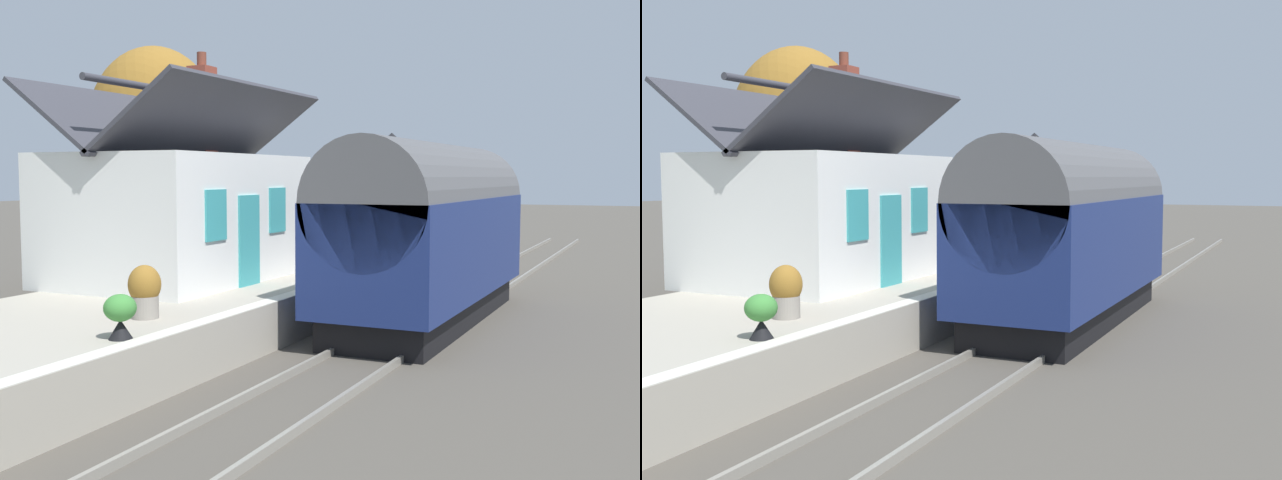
{
  "view_description": "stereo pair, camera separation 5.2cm",
  "coord_description": "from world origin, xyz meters",
  "views": [
    {
      "loc": [
        -17.09,
        -6.17,
        3.52
      ],
      "look_at": [
        -0.51,
        1.5,
        1.99
      ],
      "focal_mm": 42.81,
      "sensor_mm": 36.0,
      "label": 1
    },
    {
      "loc": [
        -17.07,
        -6.22,
        3.52
      ],
      "look_at": [
        -0.51,
        1.5,
        1.99
      ],
      "focal_mm": 42.81,
      "sensor_mm": 36.0,
      "label": 2
    }
  ],
  "objects": [
    {
      "name": "planter_bench_left",
      "position": [
        -6.19,
        2.32,
        1.48
      ],
      "size": [
        0.59,
        0.59,
        0.96
      ],
      "color": "gray",
      "rests_on": "platform"
    },
    {
      "name": "lamp_post_platform",
      "position": [
        6.04,
        2.01,
        3.7
      ],
      "size": [
        0.32,
        0.5,
        3.91
      ],
      "color": "black",
      "rests_on": "platform"
    },
    {
      "name": "platform",
      "position": [
        0.0,
        3.71,
        0.49
      ],
      "size": [
        32.0,
        5.42,
        0.99
      ],
      "primitive_type": "cube",
      "color": "#A39B8C",
      "rests_on": "ground"
    },
    {
      "name": "tree_far_right",
      "position": [
        2.57,
        8.6,
        5.02
      ],
      "size": [
        4.07,
        4.08,
        7.54
      ],
      "color": "#4C3828",
      "rests_on": "ground"
    },
    {
      "name": "ground_plane",
      "position": [
        0.0,
        0.0,
        0.0
      ],
      "size": [
        160.0,
        160.0,
        0.0
      ],
      "primitive_type": "plane",
      "color": "#4C473F"
    },
    {
      "name": "planter_by_door",
      "position": [
        3.44,
        2.39,
        1.47
      ],
      "size": [
        0.64,
        0.64,
        0.92
      ],
      "color": "teal",
      "rests_on": "platform"
    },
    {
      "name": "train",
      "position": [
        0.56,
        -0.9,
        2.22
      ],
      "size": [
        9.11,
        2.73,
        4.32
      ],
      "color": "black",
      "rests_on": "ground"
    },
    {
      "name": "planter_bench_right",
      "position": [
        -7.78,
        1.56,
        1.38
      ],
      "size": [
        0.51,
        0.51,
        0.71
      ],
      "color": "black",
      "rests_on": "platform"
    },
    {
      "name": "rail_far",
      "position": [
        0.0,
        -0.18,
        0.07
      ],
      "size": [
        52.0,
        0.08,
        0.14
      ],
      "primitive_type": "cube",
      "color": "gray",
      "rests_on": "ground"
    },
    {
      "name": "planter_edge_near",
      "position": [
        3.89,
        3.0,
        1.26
      ],
      "size": [
        0.75,
        0.32,
        0.57
      ],
      "color": "#9E5138",
      "rests_on": "platform"
    },
    {
      "name": "planter_edge_far",
      "position": [
        9.11,
        1.99,
        1.43
      ],
      "size": [
        0.45,
        0.45,
        0.78
      ],
      "color": "#9E5138",
      "rests_on": "platform"
    },
    {
      "name": "bench_platform_end",
      "position": [
        9.75,
        3.11,
        1.47
      ],
      "size": [
        1.41,
        0.46,
        0.88
      ],
      "color": "#26727F",
      "rests_on": "platform"
    },
    {
      "name": "rail_near",
      "position": [
        0.0,
        -1.62,
        0.07
      ],
      "size": [
        52.0,
        0.08,
        0.14
      ],
      "primitive_type": "cube",
      "color": "gray",
      "rests_on": "ground"
    },
    {
      "name": "station_building",
      "position": [
        -1.55,
        4.79,
        2.65
      ],
      "size": [
        6.65,
        4.43,
        5.67
      ],
      "color": "white",
      "rests_on": "platform"
    },
    {
      "name": "planter_corner_building",
      "position": [
        4.16,
        5.76,
        1.45
      ],
      "size": [
        0.54,
        0.54,
        0.85
      ],
      "color": "gray",
      "rests_on": "platform"
    },
    {
      "name": "platform_edge_coping",
      "position": [
        0.0,
        1.18,
        1.0
      ],
      "size": [
        32.0,
        0.36,
        0.02
      ],
      "primitive_type": "cube",
      "color": "beige",
      "rests_on": "platform"
    }
  ]
}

